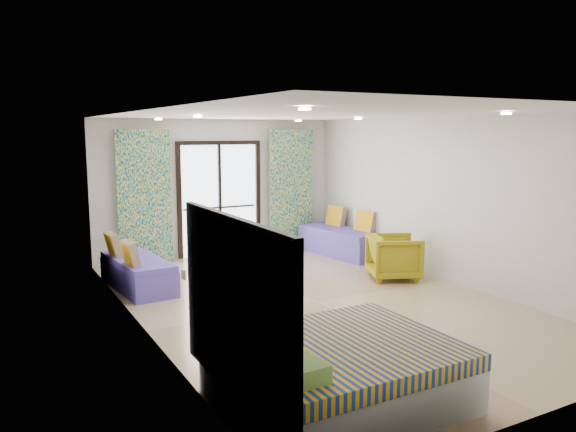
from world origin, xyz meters
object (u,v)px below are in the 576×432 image
coffee_table (244,250)px  armchair (394,255)px  daybed_left (137,272)px  daybed_right (341,240)px  bed (335,372)px

coffee_table → armchair: 2.62m
daybed_left → daybed_right: (4.23, 0.52, 0.02)m
armchair → coffee_table: bearing=73.3°
coffee_table → armchair: armchair is taller
bed → daybed_left: 4.73m
armchair → daybed_right: bearing=15.9°
daybed_left → armchair: (3.95, -1.48, 0.14)m
daybed_right → bed: bearing=-132.1°
daybed_left → coffee_table: size_ratio=2.40×
bed → daybed_right: daybed_right is taller
bed → coffee_table: bearing=74.9°
daybed_right → daybed_left: bearing=179.5°
bed → armchair: size_ratio=2.53×
bed → armchair: bearing=44.1°
daybed_right → coffee_table: daybed_right is taller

